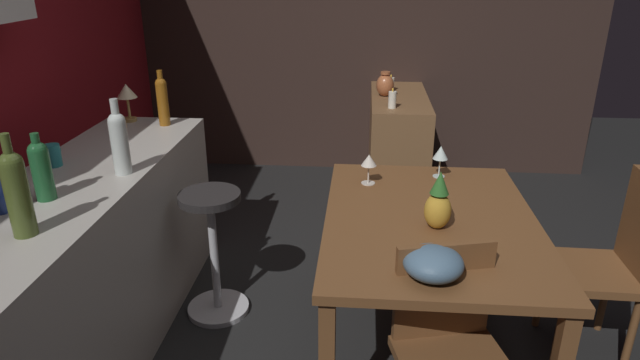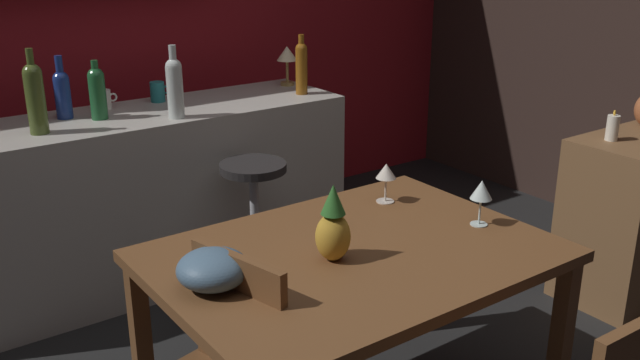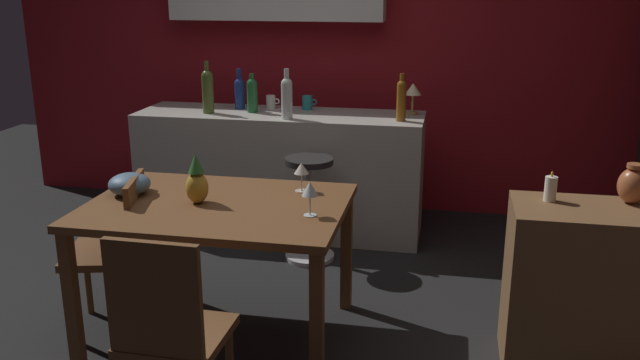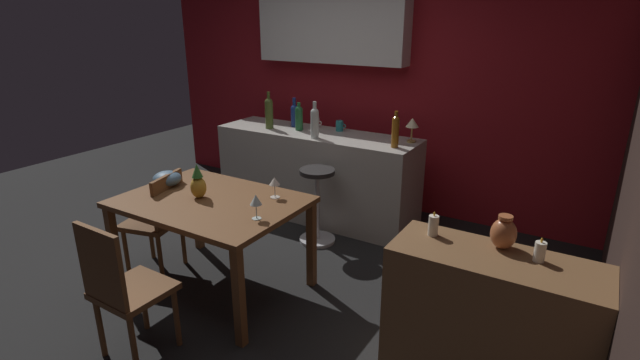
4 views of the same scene
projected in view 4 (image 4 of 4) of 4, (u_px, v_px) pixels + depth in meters
The scene contains 23 objects.
ground_plane at pixel (242, 276), 3.86m from camera, with size 9.00×9.00×0.00m, color black.
wall_kitchen_back at pixel (356, 74), 5.09m from camera, with size 5.20×0.33×2.60m.
dining_table at pixel (211, 210), 3.49m from camera, with size 1.31×0.95×0.74m.
kitchen_counter at pixel (316, 175), 4.89m from camera, with size 2.10×0.60×0.90m, color #B2ADA3.
sideboard_cabinet at pixel (488, 323), 2.61m from camera, with size 1.10×0.44×0.82m, color brown.
chair_near_window at pixel (159, 219), 3.79m from camera, with size 0.48×0.48×0.85m.
chair_by_doorway at pixel (123, 287), 2.80m from camera, with size 0.41×0.41×0.92m.
bar_stool at pixel (317, 204), 4.33m from camera, with size 0.34×0.34×0.71m.
wine_glass_left at pixel (256, 200), 3.09m from camera, with size 0.08×0.08×0.17m.
wine_glass_right at pixel (275, 182), 3.46m from camera, with size 0.08×0.08×0.16m.
pineapple_centerpiece at pixel (198, 183), 3.46m from camera, with size 0.12×0.12×0.26m.
fruit_bowl at pixel (167, 179), 3.72m from camera, with size 0.22×0.22×0.12m, color slate.
wine_bottle_cobalt at pixel (294, 114), 4.95m from camera, with size 0.08×0.08×0.30m.
wine_bottle_green at pixel (299, 117), 4.79m from camera, with size 0.08×0.08×0.28m.
wine_bottle_olive at pixel (269, 112), 4.85m from camera, with size 0.08×0.08×0.38m.
wine_bottle_amber at pixel (395, 130), 4.16m from camera, with size 0.07×0.07×0.33m.
wine_bottle_clear at pixel (315, 121), 4.48m from camera, with size 0.08×0.08×0.35m.
cup_white at pixel (316, 123), 4.93m from camera, with size 0.11×0.07×0.10m.
cup_teal at pixel (340, 126), 4.78m from camera, with size 0.11×0.08×0.11m.
counter_lamp at pixel (412, 125), 4.32m from camera, with size 0.12×0.12×0.23m.
pillar_candle_tall at pixel (433, 225), 2.70m from camera, with size 0.06×0.06×0.15m.
pillar_candle_short at pixel (540, 252), 2.42m from camera, with size 0.06×0.06×0.13m.
vase_copper at pixel (504, 233), 2.54m from camera, with size 0.14×0.14×0.19m.
Camera 4 is at (2.30, -2.55, 2.02)m, focal length 26.53 mm.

